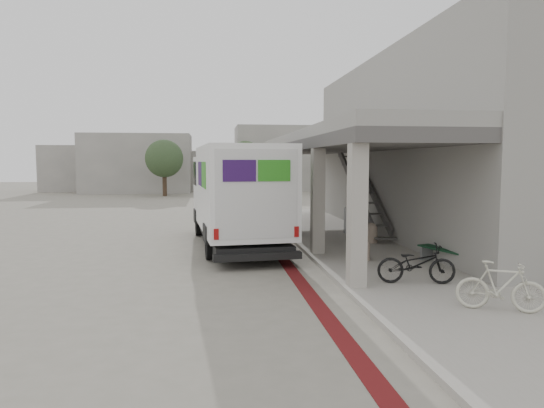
{
  "coord_description": "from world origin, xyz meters",
  "views": [
    {
      "loc": [
        -1.14,
        -13.91,
        2.92
      ],
      "look_at": [
        0.76,
        1.05,
        1.6
      ],
      "focal_mm": 32.0,
      "sensor_mm": 36.0,
      "label": 1
    }
  ],
  "objects": [
    {
      "name": "bollard_near",
      "position": [
        3.16,
        -0.68,
        0.44
      ],
      "size": [
        0.42,
        0.42,
        0.64
      ],
      "color": "gray",
      "rests_on": "sidewalk"
    },
    {
      "name": "bicycle_black",
      "position": [
        3.53,
        -3.46,
        0.58
      ],
      "size": [
        1.85,
        0.97,
        0.93
      ],
      "primitive_type": "imported",
      "rotation": [
        0.0,
        0.0,
        1.36
      ],
      "color": "black",
      "rests_on": "sidewalk"
    },
    {
      "name": "transit_building",
      "position": [
        6.83,
        4.5,
        3.4
      ],
      "size": [
        7.6,
        17.0,
        7.0
      ],
      "color": "gray",
      "rests_on": "ground"
    },
    {
      "name": "fedex_truck",
      "position": [
        -0.25,
        2.72,
        1.82
      ],
      "size": [
        3.18,
        8.2,
        3.42
      ],
      "rotation": [
        0.0,
        0.0,
        0.09
      ],
      "color": "black",
      "rests_on": "ground"
    },
    {
      "name": "bicycle_cream",
      "position": [
        4.23,
        -5.64,
        0.59
      ],
      "size": [
        1.62,
        1.1,
        0.95
      ],
      "primitive_type": "imported",
      "rotation": [
        0.0,
        0.0,
        1.12
      ],
      "color": "beige",
      "rests_on": "sidewalk"
    },
    {
      "name": "bike_lane_stripe",
      "position": [
        1.0,
        2.0,
        0.01
      ],
      "size": [
        0.35,
        40.0,
        0.01
      ],
      "primitive_type": "cube",
      "color": "#5B1213",
      "rests_on": "ground"
    },
    {
      "name": "tree_mid",
      "position": [
        2.0,
        30.0,
        3.18
      ],
      "size": [
        3.2,
        3.2,
        4.8
      ],
      "color": "#38281C",
      "rests_on": "ground"
    },
    {
      "name": "sidewalk",
      "position": [
        4.0,
        0.0,
        0.06
      ],
      "size": [
        4.4,
        28.0,
        0.12
      ],
      "primitive_type": "cube",
      "color": "gray",
      "rests_on": "ground"
    },
    {
      "name": "tree_left",
      "position": [
        -5.0,
        28.0,
        3.18
      ],
      "size": [
        3.2,
        3.2,
        4.8
      ],
      "color": "#38281C",
      "rests_on": "ground"
    },
    {
      "name": "distant_backdrop",
      "position": [
        -2.84,
        35.89,
        2.7
      ],
      "size": [
        28.0,
        10.0,
        6.5
      ],
      "color": "gray",
      "rests_on": "ground"
    },
    {
      "name": "bollard_far",
      "position": [
        4.37,
        2.19,
        0.46
      ],
      "size": [
        0.46,
        0.46,
        0.69
      ],
      "color": "tan",
      "rests_on": "sidewalk"
    },
    {
      "name": "ground",
      "position": [
        0.0,
        0.0,
        0.0
      ],
      "size": [
        120.0,
        120.0,
        0.0
      ],
      "primitive_type": "plane",
      "color": "slate",
      "rests_on": "ground"
    },
    {
      "name": "bench",
      "position": [
        5.2,
        -1.62,
        0.43
      ],
      "size": [
        0.92,
        1.87,
        0.43
      ],
      "rotation": [
        0.0,
        0.0,
        0.3
      ],
      "color": "gray",
      "rests_on": "sidewalk"
    },
    {
      "name": "tree_right",
      "position": [
        10.0,
        29.0,
        3.18
      ],
      "size": [
        3.2,
        3.2,
        4.8
      ],
      "color": "#38281C",
      "rests_on": "ground"
    },
    {
      "name": "utility_cabinet",
      "position": [
        4.3,
        4.2,
        0.63
      ],
      "size": [
        0.51,
        0.65,
        1.01
      ],
      "primitive_type": "cube",
      "rotation": [
        0.0,
        0.0,
        0.09
      ],
      "color": "gray",
      "rests_on": "sidewalk"
    }
  ]
}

